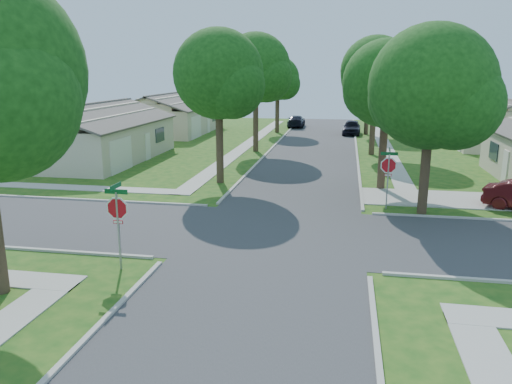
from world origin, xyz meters
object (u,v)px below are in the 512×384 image
Objects in this scene: tree_w_near at (219,78)px; house_nw_near at (93,139)px; tree_e_near at (388,88)px; tree_w_mid at (256,71)px; tree_e_far at (369,76)px; tree_w_far at (278,80)px; house_ne_far at (496,127)px; car_curb_east at (352,127)px; stop_sign_ne at (388,168)px; car_curb_west at (296,121)px; stop_sign_sw at (117,212)px; house_nw_far at (171,118)px; tree_ne_corner at (433,93)px; tree_e_mid at (376,74)px.

tree_w_near is 13.63m from house_nw_near.
tree_w_mid is (-9.39, 12.00, 0.85)m from tree_e_near.
tree_w_near is at bearing 180.00° from tree_e_near.
tree_w_near is (-9.40, -25.00, 0.14)m from tree_e_far.
tree_w_mid is at bearing -89.95° from tree_w_far.
house_ne_far is 3.06× the size of car_curb_east.
car_curb_east is (7.84, 12.73, -5.73)m from tree_w_mid.
house_nw_near is (-20.69, 10.30, -0.51)m from stop_sign_ne.
car_curb_west is (12.79, 24.74, -0.83)m from house_nw_near.
tree_e_far reaches higher than house_nw_near.
stop_sign_sw is 38.40m from house_nw_far.
stop_sign_ne is 0.34× the size of tree_ne_corner.
tree_e_far is 11.14m from car_curb_west.
tree_ne_corner reaches higher than tree_e_near.
house_nw_near is 26.83m from car_curb_east.
house_ne_far reaches higher than stop_sign_ne.
house_nw_near is (-31.98, -14.00, 0.00)m from house_ne_far.
stop_sign_sw is 0.32× the size of tree_e_mid.
house_ne_far is (11.29, 24.30, -0.51)m from stop_sign_ne.
stop_sign_sw is 0.31× the size of tree_w_mid.
tree_w_mid is at bearing 89.87° from stop_sign_sw.
house_nw_far reaches higher than stop_sign_sw.
house_nw_near is (-20.75, -19.01, -4.46)m from tree_e_far.
tree_e_mid is at bearing 16.15° from house_nw_near.
car_curb_east is at bearing 78.39° from stop_sign_sw.
car_curb_west is at bearing 144.22° from tree_e_far.
tree_ne_corner is at bearing 38.84° from stop_sign_sw.
house_ne_far is at bearing 23.64° from house_nw_near.
tree_e_mid is 15.25m from tree_w_near.
tree_e_near is 0.61× the size of house_nw_far.
tree_e_mid is at bearing 51.92° from tree_w_near.
tree_w_near is 0.66× the size of house_nw_far.
house_nw_near is at bearing 153.54° from stop_sign_ne.
house_ne_far is (11.24, -5.01, -4.46)m from tree_e_far.
tree_e_near is 25.26m from car_curb_east.
house_nw_far is (-20.74, 22.99, -4.13)m from tree_e_near.
house_ne_far is (11.24, 19.99, -4.13)m from tree_e_near.
tree_e_mid is 13.95m from car_curb_east.
house_ne_far is (20.69, 33.70, -0.51)m from stop_sign_sw.
tree_e_far is at bearing 42.50° from house_nw_near.
car_curb_east is (7.84, 24.73, -5.36)m from tree_w_near.
tree_w_near reaches higher than tree_w_far.
stop_sign_ne is 34.26m from house_nw_far.
tree_e_near is at bearing -119.35° from house_ne_far.
stop_sign_sw is at bearing -135.00° from stop_sign_ne.
tree_w_near reaches higher than tree_e_far.
tree_w_far is 0.59× the size of house_nw_far.
house_nw_near is (-11.35, 5.99, -4.60)m from tree_w_near.
tree_ne_corner is (11.06, 8.91, 3.56)m from stop_sign_sw.
tree_w_mid is at bearing 119.80° from stop_sign_ne.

